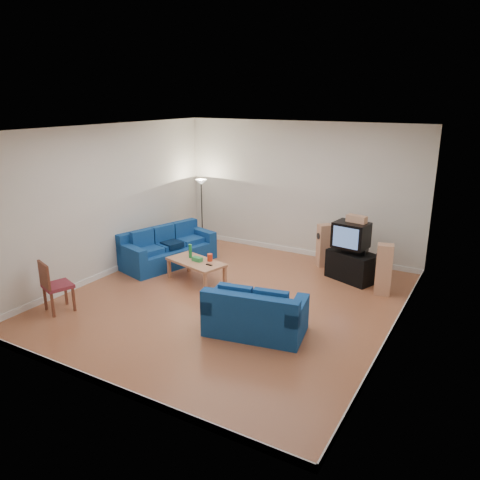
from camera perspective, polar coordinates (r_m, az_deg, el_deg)
The scene contains 16 objects.
room at distance 8.49m, azimuth -1.34°, elevation 2.17°, with size 6.01×6.51×3.21m.
sofa_three_seat at distance 10.95m, azimuth -8.88°, elevation -1.30°, with size 1.49×2.33×0.83m.
sofa_loveseat at distance 7.71m, azimuth 1.81°, elevation -9.33°, with size 1.72×1.16×0.79m.
coffee_table at distance 9.79m, azimuth -5.38°, elevation -2.84°, with size 1.38×0.93×0.46m.
bottle at distance 9.92m, azimuth -6.07°, elevation -1.35°, with size 0.07×0.07×0.30m, color #197233.
tissue_box at distance 9.73m, azimuth -5.24°, elevation -2.34°, with size 0.22×0.12×0.09m, color green.
red_canister at distance 9.71m, azimuth -3.69°, elevation -2.14°, with size 0.11×0.11×0.15m, color red.
remote at distance 9.49m, azimuth -3.79°, elevation -3.03°, with size 0.14×0.04×0.02m, color black.
tv_stand at distance 10.15m, azimuth 13.46°, elevation -3.09°, with size 1.00×0.56×0.61m, color black.
av_receiver at distance 10.08m, azimuth 13.88°, elevation -1.10°, with size 0.48×0.39×0.11m, color black.
television at distance 9.93m, azimuth 13.37°, elevation 0.61°, with size 0.75×0.60×0.53m.
centre_speaker at distance 9.89m, azimuth 14.03°, elevation 2.51°, with size 0.42×0.17×0.15m, color tan.
speaker_left at distance 10.78m, azimuth 10.20°, elevation -0.65°, with size 0.37×0.37×0.98m.
speaker_right at distance 9.50m, azimuth 17.11°, elevation -3.47°, with size 0.35×0.30×1.03m.
floor_lamp at distance 12.03m, azimuth -4.73°, elevation 5.97°, with size 0.29×0.29×1.72m.
dining_chair at distance 8.99m, azimuth -21.80°, elevation -4.99°, with size 0.59×0.59×0.97m.
Camera 1 is at (4.24, -7.02, 3.73)m, focal length 35.00 mm.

